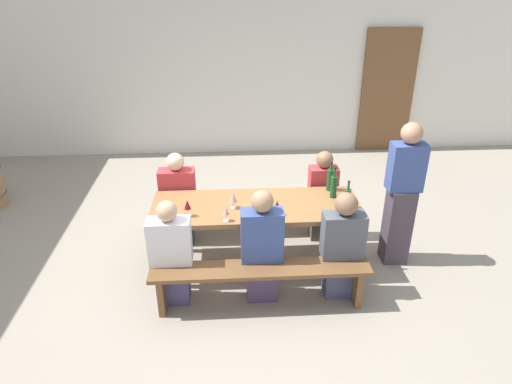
% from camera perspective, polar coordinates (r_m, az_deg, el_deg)
% --- Properties ---
extents(ground_plane, '(24.00, 24.00, 0.00)m').
position_cam_1_polar(ground_plane, '(5.13, 0.00, -9.03)').
color(ground_plane, gray).
extents(back_wall, '(14.00, 0.20, 3.20)m').
position_cam_1_polar(back_wall, '(7.85, -1.69, 16.38)').
color(back_wall, silver).
rests_on(back_wall, ground).
extents(wooden_door, '(0.90, 0.06, 2.10)m').
position_cam_1_polar(wooden_door, '(8.29, 16.20, 12.03)').
color(wooden_door, brown).
rests_on(wooden_door, ground).
extents(tasting_table, '(2.18, 0.78, 0.75)m').
position_cam_1_polar(tasting_table, '(4.77, 0.00, -2.44)').
color(tasting_table, olive).
rests_on(tasting_table, ground).
extents(bench_near, '(2.08, 0.30, 0.45)m').
position_cam_1_polar(bench_near, '(4.36, 0.57, -10.46)').
color(bench_near, brown).
rests_on(bench_near, ground).
extents(bench_far, '(2.08, 0.30, 0.45)m').
position_cam_1_polar(bench_far, '(5.52, -0.45, -1.84)').
color(bench_far, brown).
rests_on(bench_far, ground).
extents(wine_bottle_0, '(0.07, 0.07, 0.31)m').
position_cam_1_polar(wine_bottle_0, '(4.70, 11.43, -0.80)').
color(wine_bottle_0, '#234C2D').
rests_on(wine_bottle_0, tasting_table).
extents(wine_bottle_1, '(0.07, 0.07, 0.35)m').
position_cam_1_polar(wine_bottle_1, '(4.90, 9.76, 0.73)').
color(wine_bottle_1, '#194723').
rests_on(wine_bottle_1, tasting_table).
extents(wine_bottle_2, '(0.08, 0.08, 0.33)m').
position_cam_1_polar(wine_bottle_2, '(5.06, 9.35, 1.59)').
color(wine_bottle_2, '#194723').
rests_on(wine_bottle_2, tasting_table).
extents(wine_glass_0, '(0.07, 0.07, 0.18)m').
position_cam_1_polar(wine_glass_0, '(4.51, -8.64, -1.64)').
color(wine_glass_0, silver).
rests_on(wine_glass_0, tasting_table).
extents(wine_glass_1, '(0.06, 0.06, 0.16)m').
position_cam_1_polar(wine_glass_1, '(4.50, 2.67, -1.70)').
color(wine_glass_1, silver).
rests_on(wine_glass_1, tasting_table).
extents(wine_glass_2, '(0.06, 0.06, 0.15)m').
position_cam_1_polar(wine_glass_2, '(4.40, -3.83, -2.47)').
color(wine_glass_2, silver).
rests_on(wine_glass_2, tasting_table).
extents(wine_glass_3, '(0.08, 0.08, 0.17)m').
position_cam_1_polar(wine_glass_3, '(4.62, -2.90, -0.72)').
color(wine_glass_3, silver).
rests_on(wine_glass_3, tasting_table).
extents(seated_guest_near_0, '(0.40, 0.24, 1.10)m').
position_cam_1_polar(seated_guest_near_0, '(4.42, -10.65, -7.89)').
color(seated_guest_near_0, '#49416B').
rests_on(seated_guest_near_0, ground).
extents(seated_guest_near_1, '(0.40, 0.24, 1.18)m').
position_cam_1_polar(seated_guest_near_1, '(4.37, 0.76, -7.14)').
color(seated_guest_near_1, '#473656').
rests_on(seated_guest_near_1, ground).
extents(seated_guest_near_2, '(0.40, 0.24, 1.13)m').
position_cam_1_polar(seated_guest_near_2, '(4.50, 10.76, -6.91)').
color(seated_guest_near_2, '#434466').
rests_on(seated_guest_near_2, ground).
extents(seated_guest_far_0, '(0.41, 0.24, 1.13)m').
position_cam_1_polar(seated_guest_far_0, '(5.34, -9.73, -1.19)').
color(seated_guest_far_0, '#28434E').
rests_on(seated_guest_far_0, ground).
extents(seated_guest_far_1, '(0.33, 0.24, 1.12)m').
position_cam_1_polar(seated_guest_far_1, '(5.41, 8.31, -0.67)').
color(seated_guest_far_1, '#504E44').
rests_on(seated_guest_far_1, ground).
extents(standing_host, '(0.35, 0.24, 1.61)m').
position_cam_1_polar(standing_host, '(5.04, 17.89, -0.59)').
color(standing_host, '#463B46').
rests_on(standing_host, ground).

